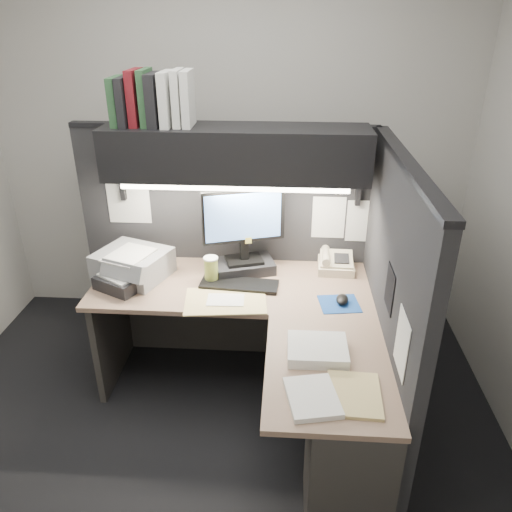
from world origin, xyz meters
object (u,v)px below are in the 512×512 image
Objects in this scene: telephone at (336,263)px; printer at (133,264)px; monitor at (244,240)px; overhead_shelf at (236,153)px; desk at (281,383)px; keyboard at (239,285)px; coffee_cup at (211,270)px; notebook_stack at (121,281)px.

telephone is 1.29m from printer.
telephone is (0.59, 0.06, -0.17)m from monitor.
overhead_shelf is 3.74× the size of printer.
monitor is 2.34× the size of telephone.
monitor is at bearing 109.59° from desk.
keyboard is at bearing 12.97° from printer.
coffee_cup reaches higher than desk.
overhead_shelf reaches higher than monitor.
printer is (-0.65, -0.13, -0.69)m from overhead_shelf.
telephone is 1.51× the size of coffee_cup.
overhead_shelf reaches higher than desk.
coffee_cup is at bearing 169.97° from keyboard.
telephone is 1.35m from notebook_stack.
telephone is at bearing 13.58° from notebook_stack.
overhead_shelf is 0.79m from keyboard.
printer is at bearing 170.45° from monitor.
telephone reaches higher than keyboard.
coffee_cup is at bearing -130.40° from overhead_shelf.
coffee_cup is (-0.15, -0.17, -0.69)m from overhead_shelf.
keyboard is (0.03, -0.22, -0.76)m from overhead_shelf.
telephone is at bearing 67.24° from desk.
coffee_cup reaches higher than notebook_stack.
overhead_shelf is 6.53× the size of telephone.
overhead_shelf is 5.79× the size of notebook_stack.
overhead_shelf is 1.04m from notebook_stack.
coffee_cup reaches higher than telephone.
desk is at bearing -88.30° from monitor.
keyboard is 0.20m from coffee_cup.
coffee_cup is at bearing -160.14° from monitor.
keyboard is (-0.01, -0.19, -0.21)m from monitor.
desk is 3.06× the size of monitor.
overhead_shelf is 9.84× the size of coffee_cup.
printer reaches higher than keyboard.
monitor is 0.62m from telephone.
printer is at bearing -170.78° from telephone.
desk is 0.92m from monitor.
overhead_shelf is at bearing 22.25° from notebook_stack.
overhead_shelf is 0.96m from telephone.
desk is 1.33m from overhead_shelf.
desk is 1.20m from printer.
printer reaches higher than desk.
monitor is at bearing 37.75° from coffee_cup.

